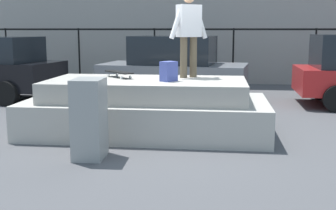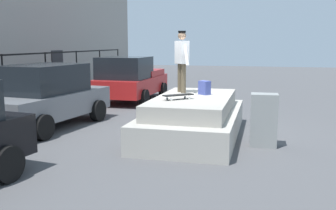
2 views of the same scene
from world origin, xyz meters
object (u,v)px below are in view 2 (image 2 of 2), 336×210
object	(u,v)px
skateboard	(178,95)
utility_box	(264,120)
car_grey_sedan_mid	(44,96)
skateboarder	(182,57)
car_red_pickup_far	(130,79)
backpack	(204,88)

from	to	relation	value
skateboard	utility_box	xyz separation A→B (m)	(-0.00, -2.01, -0.51)
car_grey_sedan_mid	utility_box	distance (m)	6.05
skateboarder	utility_box	size ratio (longest dim) A/B	1.36
skateboarder	car_red_pickup_far	world-z (taller)	skateboarder
car_grey_sedan_mid	car_red_pickup_far	distance (m)	5.27
car_grey_sedan_mid	backpack	bearing A→B (deg)	-85.09
skateboarder	skateboard	xyz separation A→B (m)	(-1.34, -0.20, -0.85)
car_grey_sedan_mid	car_red_pickup_far	bearing A→B (deg)	-7.71
skateboarder	car_grey_sedan_mid	xyz separation A→B (m)	(-0.69, 3.81, -1.08)
backpack	car_red_pickup_far	xyz separation A→B (m)	(4.84, 3.77, -0.30)
skateboard	utility_box	distance (m)	2.07
utility_box	car_red_pickup_far	bearing A→B (deg)	40.29
skateboard	car_grey_sedan_mid	world-z (taller)	car_grey_sedan_mid
skateboarder	utility_box	xyz separation A→B (m)	(-1.34, -2.20, -1.36)
skateboard	car_red_pickup_far	bearing A→B (deg)	29.33
utility_box	backpack	bearing A→B (deg)	54.19
utility_box	skateboarder	bearing A→B (deg)	56.89
backpack	car_red_pickup_far	distance (m)	6.14
skateboard	backpack	xyz separation A→B (m)	(1.03, -0.48, 0.08)
car_red_pickup_far	utility_box	distance (m)	7.92
skateboarder	backpack	world-z (taller)	skateboarder
backpack	skateboard	bearing A→B (deg)	102.66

